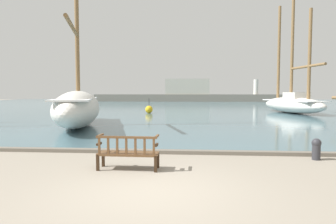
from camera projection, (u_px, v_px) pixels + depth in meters
name	position (u px, v px, depth m)	size (l,w,h in m)	color
ground_plane	(150.00, 191.00, 6.22)	(160.00, 160.00, 0.00)	gray
harbor_water	(186.00, 105.00, 49.99)	(100.00, 80.00, 0.08)	#476670
quay_edge_kerb	(166.00, 152.00, 10.05)	(40.00, 0.30, 0.12)	#675F54
park_bench	(128.00, 152.00, 7.92)	(1.61, 0.56, 0.92)	#322113
sailboat_centre_channel	(78.00, 106.00, 17.46)	(5.11, 10.68, 15.14)	silver
sailboat_outer_starboard	(292.00, 101.00, 29.00)	(4.68, 10.24, 13.05)	silver
mooring_bollard	(316.00, 148.00, 9.08)	(0.28, 0.28, 0.66)	#2D2D33
channel_buoy	(149.00, 109.00, 28.64)	(0.72, 0.72, 1.42)	gold
far_breakwater	(188.00, 95.00, 66.63)	(42.05, 2.40, 5.12)	slate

